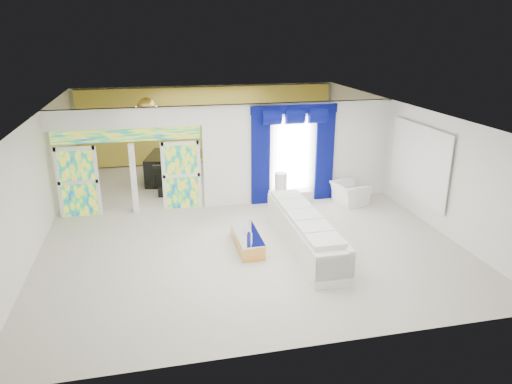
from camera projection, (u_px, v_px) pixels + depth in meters
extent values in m
plane|color=#B7AF9E|center=(237.00, 216.00, 13.37)|extent=(12.00, 12.00, 0.00)
cube|color=white|center=(300.00, 152.00, 14.25)|extent=(5.70, 0.18, 3.00)
cube|color=white|center=(126.00, 118.00, 12.82)|extent=(4.30, 0.18, 0.55)
cube|color=#994C3F|center=(78.00, 182.00, 13.09)|extent=(0.95, 0.04, 2.00)
cube|color=#994C3F|center=(182.00, 175.00, 13.67)|extent=(0.95, 0.04, 2.00)
cube|color=#994C3F|center=(127.00, 135.00, 12.97)|extent=(4.00, 0.05, 0.35)
cube|color=white|center=(293.00, 155.00, 14.12)|extent=(1.00, 0.02, 2.30)
cube|color=#04094D|center=(261.00, 159.00, 13.90)|extent=(0.55, 0.10, 2.80)
cube|color=#04094D|center=(325.00, 155.00, 14.31)|extent=(0.55, 0.10, 2.80)
cube|color=#04094D|center=(294.00, 109.00, 13.64)|extent=(2.60, 0.12, 0.25)
cube|color=white|center=(419.00, 162.00, 12.96)|extent=(0.04, 2.70, 1.90)
cube|color=gold|center=(209.00, 125.00, 18.32)|extent=(9.70, 0.12, 2.90)
cube|color=white|center=(305.00, 233.00, 11.33)|extent=(0.85, 3.96, 0.75)
cube|color=gold|center=(247.00, 240.00, 11.39)|extent=(0.54, 1.62, 0.36)
cube|color=silver|center=(290.00, 197.00, 14.22)|extent=(1.25, 0.40, 0.42)
cylinder|color=silver|center=(281.00, 182.00, 13.99)|extent=(0.36, 0.36, 0.58)
imported|color=white|center=(349.00, 193.00, 14.24)|extent=(1.02, 1.12, 0.64)
cube|color=black|center=(171.00, 168.00, 16.33)|extent=(1.82, 2.15, 0.95)
cube|color=black|center=(174.00, 191.00, 14.96)|extent=(0.99, 0.56, 0.31)
cube|color=tan|center=(74.00, 183.00, 15.00)|extent=(0.57, 0.53, 0.73)
sphere|color=gold|center=(146.00, 107.00, 15.17)|extent=(0.60, 0.60, 0.60)
cylinder|color=silver|center=(245.00, 227.00, 11.54)|extent=(0.11, 0.11, 0.13)
cylinder|color=navy|center=(249.00, 239.00, 10.75)|extent=(0.09, 0.09, 0.24)
cylinder|color=silver|center=(250.00, 236.00, 11.01)|extent=(0.10, 0.10, 0.15)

